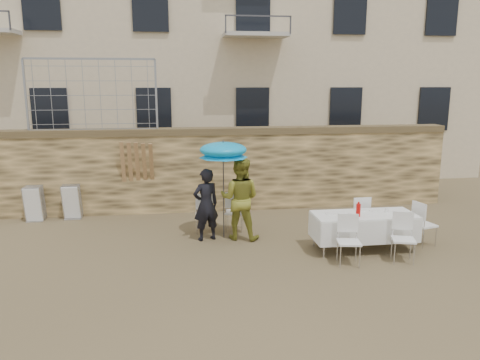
{
  "coord_description": "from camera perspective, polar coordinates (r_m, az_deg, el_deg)",
  "views": [
    {
      "loc": [
        -0.91,
        -7.41,
        3.46
      ],
      "look_at": [
        0.4,
        2.2,
        1.4
      ],
      "focal_mm": 35.0,
      "sensor_mm": 36.0,
      "label": 1
    }
  ],
  "objects": [
    {
      "name": "stone_wall",
      "position": [
        12.66,
        -3.51,
        1.23
      ],
      "size": [
        13.0,
        0.5,
        2.2
      ],
      "primitive_type": "cube",
      "color": "olive",
      "rests_on": "ground"
    },
    {
      "name": "table_chair_front_right",
      "position": [
        9.63,
        19.31,
        -6.72
      ],
      "size": [
        0.59,
        0.59,
        0.96
      ],
      "primitive_type": null,
      "rotation": [
        0.0,
        0.0,
        -0.28
      ],
      "color": "white",
      "rests_on": "ground"
    },
    {
      "name": "chain_link_fence",
      "position": [
        12.59,
        -17.58,
        9.8
      ],
      "size": [
        3.2,
        0.06,
        1.8
      ],
      "primitive_type": null,
      "color": "gray",
      "rests_on": "stone_wall"
    },
    {
      "name": "chair_stack_right",
      "position": [
        12.73,
        -19.68,
        -2.36
      ],
      "size": [
        0.46,
        0.4,
        0.92
      ],
      "primitive_type": null,
      "color": "white",
      "rests_on": "ground"
    },
    {
      "name": "banquet_table",
      "position": [
        10.0,
        14.92,
        -4.26
      ],
      "size": [
        2.1,
        0.85,
        0.78
      ],
      "color": "white",
      "rests_on": "ground"
    },
    {
      "name": "table_chair_front_left",
      "position": [
        9.2,
        13.14,
        -7.24
      ],
      "size": [
        0.55,
        0.55,
        0.96
      ],
      "primitive_type": null,
      "rotation": [
        0.0,
        0.0,
        -0.17
      ],
      "color": "white",
      "rests_on": "ground"
    },
    {
      "name": "table_chair_side",
      "position": [
        10.76,
        21.57,
        -4.95
      ],
      "size": [
        0.58,
        0.58,
        0.96
      ],
      "primitive_type": null,
      "rotation": [
        0.0,
        0.0,
        1.82
      ],
      "color": "white",
      "rests_on": "ground"
    },
    {
      "name": "ground",
      "position": [
        8.22,
        -0.71,
        -12.88
      ],
      "size": [
        80.0,
        80.0,
        0.0
      ],
      "primitive_type": "plane",
      "color": "brown",
      "rests_on": "ground"
    },
    {
      "name": "wood_planks",
      "position": [
        12.44,
        -12.57,
        0.29
      ],
      "size": [
        0.7,
        0.2,
        2.0
      ],
      "primitive_type": null,
      "color": "#A37749",
      "rests_on": "ground"
    },
    {
      "name": "umbrella",
      "position": [
        10.17,
        -2.06,
        3.35
      ],
      "size": [
        1.07,
        1.07,
        2.05
      ],
      "color": "#3F3F44",
      "rests_on": "ground"
    },
    {
      "name": "soda_bottle",
      "position": [
        9.75,
        14.22,
        -3.58
      ],
      "size": [
        0.09,
        0.09,
        0.26
      ],
      "primitive_type": "cylinder",
      "color": "red",
      "rests_on": "banquet_table"
    },
    {
      "name": "man_suit",
      "position": [
        10.27,
        -4.18,
        -3.02
      ],
      "size": [
        0.68,
        0.56,
        1.61
      ],
      "primitive_type": "imported",
      "rotation": [
        0.0,
        0.0,
        3.48
      ],
      "color": "black",
      "rests_on": "ground"
    },
    {
      "name": "couple_chair_right",
      "position": [
        10.95,
        -0.67,
        -3.8
      ],
      "size": [
        0.58,
        0.58,
        0.96
      ],
      "primitive_type": null,
      "rotation": [
        0.0,
        0.0,
        2.9
      ],
      "color": "white",
      "rests_on": "ground"
    },
    {
      "name": "woman_dress",
      "position": [
        10.31,
        -0.02,
        -2.28
      ],
      "size": [
        1.07,
        0.96,
        1.83
      ],
      "primitive_type": "imported",
      "rotation": [
        0.0,
        0.0,
        2.79
      ],
      "color": "gold",
      "rests_on": "ground"
    },
    {
      "name": "chair_stack_left",
      "position": [
        12.94,
        -23.58,
        -2.43
      ],
      "size": [
        0.46,
        0.47,
        0.92
      ],
      "primitive_type": null,
      "color": "white",
      "rests_on": "ground"
    },
    {
      "name": "couple_chair_left",
      "position": [
        10.89,
        -4.34,
        -3.93
      ],
      "size": [
        0.51,
        0.51,
        0.96
      ],
      "primitive_type": null,
      "rotation": [
        0.0,
        0.0,
        3.08
      ],
      "color": "white",
      "rests_on": "ground"
    },
    {
      "name": "table_chair_back",
      "position": [
        10.85,
        14.21,
        -4.32
      ],
      "size": [
        0.49,
        0.49,
        0.96
      ],
      "primitive_type": null,
      "rotation": [
        0.0,
        0.0,
        3.17
      ],
      "color": "white",
      "rests_on": "ground"
    }
  ]
}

